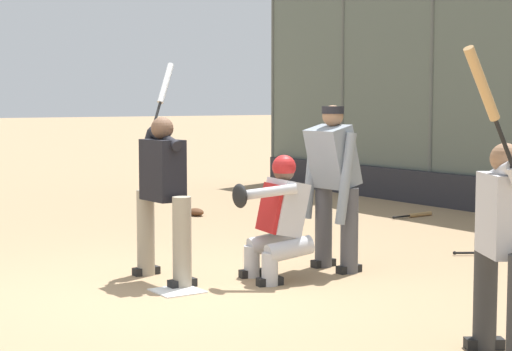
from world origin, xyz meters
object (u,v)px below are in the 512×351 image
umpire_home (333,182)px  spare_bat_near_backstop (497,253)px  catcher_behind_plate (277,215)px  spare_bat_third_base_side (417,215)px  batter_on_deck (503,244)px  fielding_glove_on_dirt (195,212)px  batter_at_plate (163,192)px

umpire_home → spare_bat_near_backstop: (-0.38, -2.15, -0.92)m
catcher_behind_plate → spare_bat_third_base_side: 5.25m
batter_on_deck → fielding_glove_on_dirt: size_ratio=6.54×
umpire_home → fielding_glove_on_dirt: size_ratio=5.36×
batter_at_plate → fielding_glove_on_dirt: size_ratio=6.73×
batter_at_plate → fielding_glove_on_dirt: (4.07, -2.65, -0.84)m
spare_bat_near_backstop → spare_bat_third_base_side: 3.34m
batter_on_deck → spare_bat_near_backstop: bearing=161.0°
batter_at_plate → umpire_home: batter_at_plate is taller
umpire_home → spare_bat_near_backstop: size_ratio=2.45×
catcher_behind_plate → umpire_home: (0.07, -0.78, 0.29)m
spare_bat_third_base_side → fielding_glove_on_dirt: fielding_glove_on_dirt is taller
batter_on_deck → spare_bat_third_base_side: 7.54m
umpire_home → batter_on_deck: bearing=158.4°
spare_bat_near_backstop → spare_bat_third_base_side: bearing=93.2°
catcher_behind_plate → spare_bat_third_base_side: bearing=-50.5°
catcher_behind_plate → spare_bat_near_backstop: catcher_behind_plate is taller
catcher_behind_plate → fielding_glove_on_dirt: (4.67, -1.67, -0.60)m
catcher_behind_plate → batter_on_deck: (-3.13, 0.30, 0.18)m
fielding_glove_on_dirt → spare_bat_third_base_side: bearing=-125.6°
umpire_home → spare_bat_third_base_side: 4.61m
catcher_behind_plate → batter_at_plate: bearing=67.8°
batter_on_deck → fielding_glove_on_dirt: bearing=-164.4°
umpire_home → fielding_glove_on_dirt: (4.59, -0.89, -0.89)m
spare_bat_near_backstop → spare_bat_third_base_side: same height
catcher_behind_plate → batter_on_deck: 3.15m
batter_at_plate → catcher_behind_plate: size_ratio=1.75×
catcher_behind_plate → umpire_home: umpire_home is taller
spare_bat_near_backstop → fielding_glove_on_dirt: bearing=135.5°
batter_at_plate → fielding_glove_on_dirt: bearing=-35.1°
umpire_home → spare_bat_third_base_side: bearing=-58.5°
umpire_home → fielding_glove_on_dirt: bearing=-14.0°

